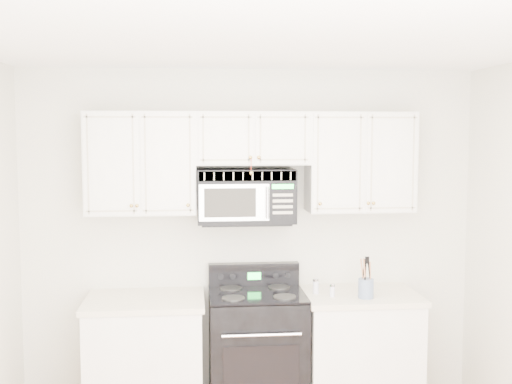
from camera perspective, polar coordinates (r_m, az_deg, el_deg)
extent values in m
cube|color=white|center=(3.25, 2.29, 13.84)|extent=(3.50, 3.50, 0.01)
cube|color=beige|center=(5.02, -0.50, -4.07)|extent=(3.50, 0.01, 2.60)
cube|color=white|center=(4.93, -9.78, -14.69)|extent=(0.82, 0.63, 0.88)
cube|color=beige|center=(4.79, -9.87, -9.51)|extent=(0.86, 0.65, 0.04)
cube|color=white|center=(5.07, 9.17, -14.11)|extent=(0.82, 0.63, 0.88)
cube|color=beige|center=(4.93, 9.25, -9.06)|extent=(0.86, 0.65, 0.04)
cube|color=black|center=(4.94, 0.09, -14.30)|extent=(0.70, 0.60, 0.92)
cube|color=black|center=(4.66, 0.48, -15.68)|extent=(0.54, 0.01, 0.37)
cylinder|color=#B8BAC8|center=(4.54, 0.51, -12.61)|extent=(0.56, 0.02, 0.02)
cube|color=black|center=(4.80, 0.09, -9.07)|extent=(0.70, 0.60, 0.02)
cube|color=black|center=(5.04, -0.20, -7.37)|extent=(0.70, 0.08, 0.19)
cube|color=#24F047|center=(4.99, -0.15, -7.48)|extent=(0.10, 0.00, 0.06)
cube|color=white|center=(4.79, -10.16, 2.56)|extent=(0.80, 0.33, 0.75)
cube|color=white|center=(4.93, 9.21, 2.65)|extent=(0.80, 0.33, 0.75)
cube|color=white|center=(4.79, -0.33, 4.80)|extent=(0.84, 0.33, 0.39)
sphere|color=tan|center=(4.63, -10.53, -1.21)|extent=(0.03, 0.03, 0.03)
sphere|color=tan|center=(4.61, -6.07, -1.17)|extent=(0.03, 0.03, 0.03)
sphere|color=tan|center=(4.70, 5.72, -1.05)|extent=(0.03, 0.03, 0.03)
sphere|color=tan|center=(4.78, 9.96, -0.99)|extent=(0.03, 0.03, 0.03)
sphere|color=tan|center=(4.60, -0.49, 3.09)|extent=(0.03, 0.03, 0.03)
sphere|color=tan|center=(4.61, 0.26, 3.09)|extent=(0.03, 0.03, 0.03)
cylinder|color=red|center=(4.60, -0.44, 2.43)|extent=(0.00, 0.00, 0.11)
sphere|color=tan|center=(4.61, -0.44, 1.70)|extent=(0.03, 0.03, 0.03)
cube|color=black|center=(4.79, -0.91, -0.30)|extent=(0.72, 0.36, 0.40)
cube|color=#B1A795|center=(4.60, -0.74, 1.43)|extent=(0.70, 0.01, 0.07)
cube|color=#BBBBBB|center=(4.60, -1.95, -0.95)|extent=(0.51, 0.01, 0.27)
cube|color=black|center=(4.60, -2.32, -0.96)|extent=(0.37, 0.01, 0.21)
cube|color=black|center=(4.64, 2.39, -0.90)|extent=(0.20, 0.01, 0.27)
cube|color=#24F047|center=(4.62, 2.40, 0.49)|extent=(0.16, 0.00, 0.03)
cylinder|color=#B8BAC8|center=(4.59, 1.05, -0.97)|extent=(0.02, 0.02, 0.23)
cylinder|color=slate|center=(4.77, 9.75, -8.44)|extent=(0.11, 0.11, 0.14)
cylinder|color=#B06F4A|center=(4.76, 10.12, -7.59)|extent=(0.01, 0.01, 0.24)
cylinder|color=black|center=(4.77, 9.49, -7.43)|extent=(0.01, 0.01, 0.26)
cylinder|color=#B06F4A|center=(4.72, 9.67, -7.46)|extent=(0.01, 0.01, 0.28)
cylinder|color=black|center=(4.76, 10.12, -7.59)|extent=(0.01, 0.01, 0.24)
cylinder|color=#B06F4A|center=(4.77, 9.49, -7.43)|extent=(0.01, 0.01, 0.26)
cylinder|color=black|center=(4.72, 9.68, -7.46)|extent=(0.01, 0.01, 0.28)
cylinder|color=silver|center=(4.78, 6.80, -8.77)|extent=(0.04, 0.04, 0.08)
cylinder|color=#B8BAC8|center=(4.77, 6.80, -8.23)|extent=(0.04, 0.04, 0.01)
cylinder|color=silver|center=(4.85, 5.35, -8.44)|extent=(0.04, 0.04, 0.09)
cylinder|color=#B8BAC8|center=(4.84, 5.35, -7.80)|extent=(0.05, 0.05, 0.02)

